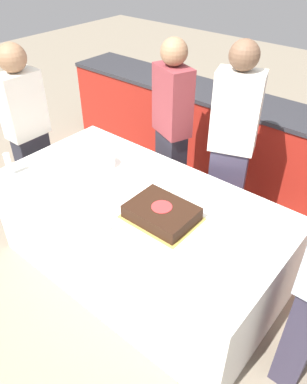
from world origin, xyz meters
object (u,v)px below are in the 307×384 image
object	(u,v)px
cake	(162,213)
person_cutting_cake	(231,149)
person_standing_back	(172,132)
plate_stack	(103,161)
wine_glass	(8,161)
person_seated_left	(28,131)

from	to	relation	value
cake	person_cutting_cake	distance (m)	0.85
person_standing_back	plate_stack	bearing A→B (deg)	96.10
person_standing_back	wine_glass	bearing A→B (deg)	83.55
person_cutting_cake	person_seated_left	size ratio (longest dim) A/B	1.08
wine_glass	person_cutting_cake	size ratio (longest dim) A/B	0.10
cake	person_standing_back	bearing A→B (deg)	124.26
plate_stack	person_seated_left	bearing A→B (deg)	-171.38
plate_stack	person_seated_left	xyz separation A→B (m)	(-0.80, -0.12, 0.04)
person_seated_left	plate_stack	bearing A→B (deg)	-81.38
person_cutting_cake	person_seated_left	bearing A→B (deg)	6.30
person_cutting_cake	person_standing_back	size ratio (longest dim) A/B	1.05
plate_stack	person_seated_left	world-z (taller)	person_seated_left
plate_stack	wine_glass	distance (m)	0.70
person_cutting_cake	cake	bearing A→B (deg)	70.18
person_standing_back	person_seated_left	bearing A→B (deg)	59.40
plate_stack	person_cutting_cake	world-z (taller)	person_cutting_cake
wine_glass	cake	bearing A→B (deg)	15.55
cake	person_cutting_cake	world-z (taller)	person_cutting_cake
cake	person_standing_back	xyz separation A→B (m)	(-0.57, 0.84, 0.05)
plate_stack	person_standing_back	distance (m)	0.67
plate_stack	person_standing_back	bearing A→B (deg)	74.59
person_cutting_cake	person_standing_back	distance (m)	0.58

